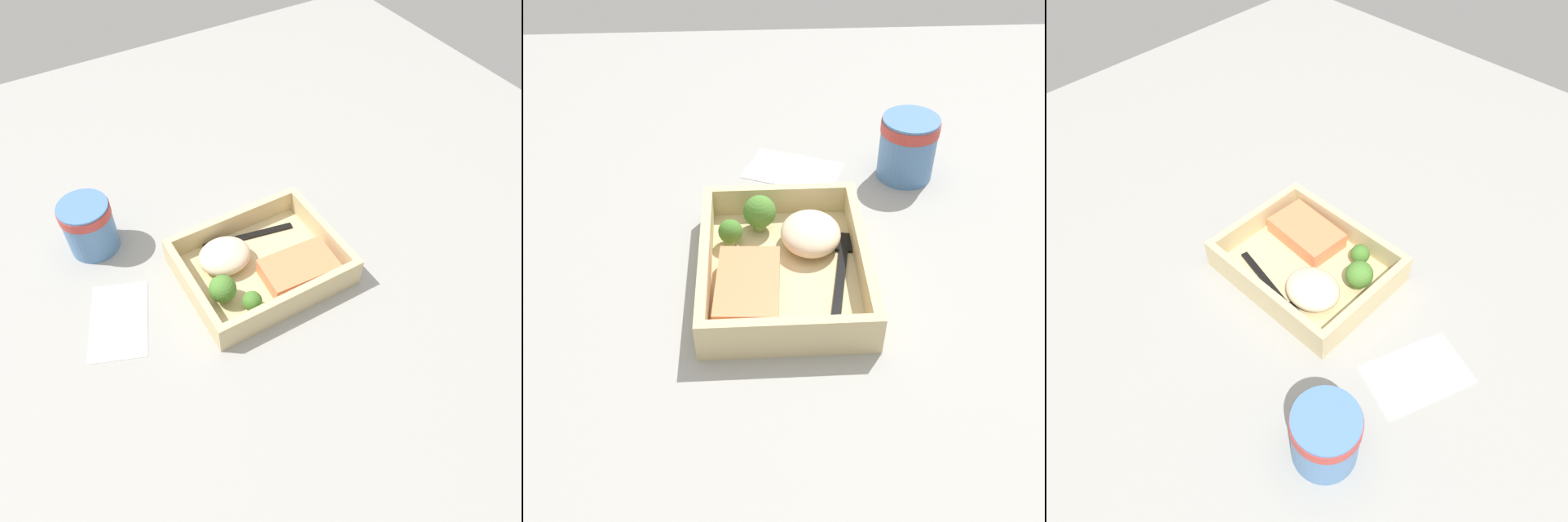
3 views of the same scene
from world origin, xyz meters
TOP-DOWN VIEW (x-y plane):
  - ground_plane at (0.00, 0.00)cm, footprint 160.00×160.00cm
  - takeout_tray at (0.00, 0.00)cm, footprint 25.26×20.09cm
  - tray_rim at (0.00, 0.00)cm, footprint 25.26×20.09cm
  - salmon_fillet at (-4.42, 4.38)cm, footprint 12.04×7.91cm
  - mashed_potatoes at (4.65, -3.62)cm, footprint 8.64×7.62cm
  - broccoli_floret_1 at (8.27, 2.72)cm, footprint 4.26×4.26cm
  - broccoli_floret_2 at (5.31, 6.49)cm, footprint 3.10×3.10cm
  - fork at (-0.41, -7.01)cm, footprint 15.81×4.74cm
  - paper_cup at (21.58, -19.23)cm, footprint 8.46×8.46cm
  - receipt_slip at (23.55, -2.65)cm, footprint 13.14×16.03cm

SIDE VIEW (x-z plane):
  - ground_plane at x=0.00cm, z-range -2.00..0.00cm
  - receipt_slip at x=23.55cm, z-range 0.00..0.24cm
  - takeout_tray at x=0.00cm, z-range 0.00..1.20cm
  - fork at x=-0.41cm, z-range 1.20..1.64cm
  - salmon_fillet at x=-4.42cm, z-range 1.20..4.06cm
  - mashed_potatoes at x=4.65cm, z-range 1.20..4.93cm
  - tray_rim at x=0.00cm, z-range 1.20..5.16cm
  - broccoli_floret_2 at x=5.31cm, z-range 1.39..5.02cm
  - broccoli_floret_1 at x=8.27cm, z-range 1.44..6.39cm
  - paper_cup at x=21.58cm, z-range 0.56..10.04cm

